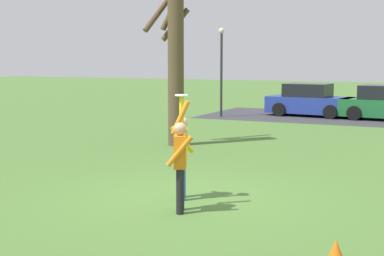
# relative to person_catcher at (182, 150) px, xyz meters

# --- Properties ---
(ground_plane) EXTENTS (120.00, 120.00, 0.00)m
(ground_plane) POSITION_rel_person_catcher_xyz_m (0.09, 0.10, -0.98)
(ground_plane) COLOR #4C7533
(person_catcher) EXTENTS (0.50, 0.59, 2.08)m
(person_catcher) POSITION_rel_person_catcher_xyz_m (0.00, 0.00, 0.00)
(person_catcher) COLOR #3366B7
(person_catcher) RESTS_ON ground_plane
(person_defender) EXTENTS (0.59, 0.65, 2.04)m
(person_defender) POSITION_rel_person_catcher_xyz_m (0.40, -0.88, -0.00)
(person_defender) COLOR black
(person_defender) RESTS_ON ground_plane
(frisbee_disc) EXTENTS (0.25, 0.25, 0.02)m
(frisbee_disc) POSITION_rel_person_catcher_xyz_m (0.09, -0.21, 1.11)
(frisbee_disc) COLOR white
(frisbee_disc) RESTS_ON person_catcher
(parked_car_blue) EXTENTS (4.24, 2.32, 1.59)m
(parked_car_blue) POSITION_rel_person_catcher_xyz_m (-1.57, 17.34, -0.25)
(parked_car_blue) COLOR #233893
(parked_car_blue) RESTS_ON ground_plane
(parking_strip) EXTENTS (16.88, 6.40, 0.01)m
(parking_strip) POSITION_rel_person_catcher_xyz_m (1.93, 17.13, -0.98)
(parking_strip) COLOR #38383D
(parking_strip) RESTS_ON ground_plane
(bare_tree_tall) EXTENTS (1.35, 1.43, 5.43)m
(bare_tree_tall) POSITION_rel_person_catcher_xyz_m (-3.32, 6.23, 1.89)
(bare_tree_tall) COLOR brown
(bare_tree_tall) RESTS_ON ground_plane
(lamppost_by_lot) EXTENTS (0.28, 0.28, 4.26)m
(lamppost_by_lot) POSITION_rel_person_catcher_xyz_m (-5.36, 15.13, 1.60)
(lamppost_by_lot) COLOR #2D2D33
(lamppost_by_lot) RESTS_ON ground_plane
(field_cone_orange) EXTENTS (0.26, 0.26, 0.32)m
(field_cone_orange) POSITION_rel_person_catcher_xyz_m (3.46, -2.21, -0.82)
(field_cone_orange) COLOR orange
(field_cone_orange) RESTS_ON ground_plane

